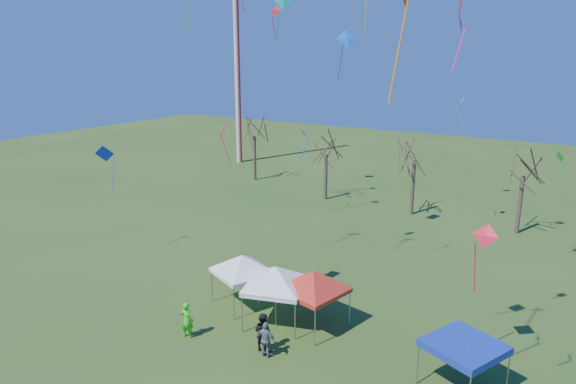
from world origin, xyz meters
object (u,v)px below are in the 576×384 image
(radio_mast, at_px, (237,60))
(person_green, at_px, (187,320))
(tree_3, at_px, (526,154))
(person_dark, at_px, (263,332))
(tree_1, at_px, (326,138))
(tent_blue, at_px, (464,347))
(tent_red, at_px, (313,274))
(tent_white_mid, at_px, (276,270))
(tree_0, at_px, (254,120))
(tent_white_west, at_px, (242,259))
(person_grey, at_px, (266,340))
(tree_2, at_px, (416,141))

(radio_mast, relative_size, person_green, 13.81)
(tree_3, relative_size, person_dark, 4.29)
(tree_1, distance_m, person_dark, 26.29)
(tent_blue, bearing_deg, tree_3, 93.22)
(tent_red, bearing_deg, tent_white_mid, -158.41)
(tent_blue, xyz_separation_m, person_dark, (-8.44, -1.96, -0.99))
(tent_red, relative_size, person_dark, 2.09)
(tree_0, height_order, tree_1, tree_0)
(person_green, bearing_deg, tent_blue, -177.04)
(tent_red, relative_size, tent_blue, 1.11)
(tent_white_mid, bearing_deg, tent_red, 21.59)
(tent_white_mid, bearing_deg, person_dark, -70.21)
(tent_white_west, bearing_deg, tree_1, 106.25)
(tent_white_west, bearing_deg, person_grey, -41.72)
(tree_3, height_order, tent_red, tree_3)
(tree_0, height_order, tree_3, tree_0)
(tree_1, relative_size, person_grey, 4.40)
(radio_mast, bearing_deg, tree_2, -20.57)
(tree_2, height_order, tent_blue, tree_2)
(radio_mast, distance_m, tent_red, 42.14)
(radio_mast, height_order, tent_white_west, radio_mast)
(tree_1, relative_size, tent_blue, 2.17)
(tent_white_west, height_order, tent_blue, tent_white_west)
(tree_2, relative_size, tent_red, 2.13)
(tree_0, height_order, person_dark, tree_0)
(tent_white_west, relative_size, tent_red, 0.90)
(tree_0, xyz_separation_m, tent_white_mid, (18.78, -24.33, -3.63))
(tree_3, distance_m, tent_blue, 21.87)
(tent_white_west, height_order, person_grey, tent_white_west)
(tree_0, xyz_separation_m, person_green, (15.94, -27.73, -5.58))
(person_green, height_order, person_dark, person_dark)
(radio_mast, height_order, tree_1, radio_mast)
(tree_1, distance_m, tree_2, 8.42)
(tree_0, xyz_separation_m, tree_1, (10.08, -2.73, -0.70))
(tree_1, bearing_deg, tent_blue, -50.75)
(tent_white_west, bearing_deg, tree_3, 62.14)
(tree_0, bearing_deg, radio_mast, 137.23)
(tree_1, relative_size, tent_red, 1.96)
(person_dark, relative_size, person_grey, 1.08)
(tree_0, height_order, person_green, tree_0)
(tent_blue, xyz_separation_m, person_grey, (-7.98, -2.35, -1.06))
(tent_white_west, bearing_deg, tent_white_mid, -15.35)
(tent_white_west, bearing_deg, person_dark, -41.85)
(tent_white_mid, xyz_separation_m, person_grey, (1.32, -2.79, -2.00))
(radio_mast, height_order, tent_white_mid, radio_mast)
(tent_white_mid, height_order, person_grey, tent_white_mid)
(tent_red, height_order, person_green, tent_red)
(radio_mast, xyz_separation_m, person_grey, (27.25, -33.74, -11.64))
(tent_white_west, relative_size, tent_blue, 1.00)
(tent_red, height_order, person_grey, tent_red)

